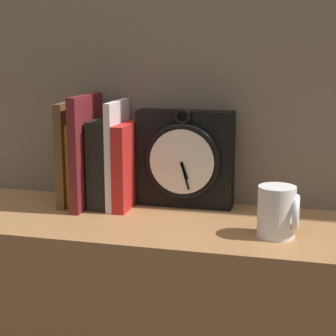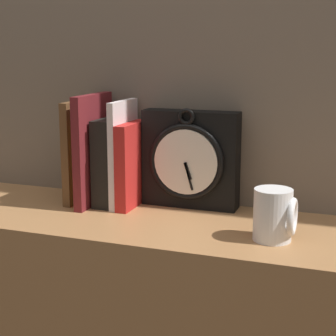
{
  "view_description": "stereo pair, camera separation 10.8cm",
  "coord_description": "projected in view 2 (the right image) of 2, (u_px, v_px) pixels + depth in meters",
  "views": [
    {
      "loc": [
        0.26,
        -1.02,
        1.24
      ],
      "look_at": [
        0.0,
        0.0,
        1.01
      ],
      "focal_mm": 60.0,
      "sensor_mm": 36.0,
      "label": 1
    },
    {
      "loc": [
        0.36,
        -0.99,
        1.24
      ],
      "look_at": [
        0.0,
        0.0,
        1.01
      ],
      "focal_mm": 60.0,
      "sensor_mm": 36.0,
      "label": 2
    }
  ],
  "objects": [
    {
      "name": "wall_back",
      "position": [
        197.0,
        15.0,
        1.18
      ],
      "size": [
        6.0,
        0.05,
        2.6
      ],
      "color": "#756656",
      "rests_on": "ground_plane"
    },
    {
      "name": "clock",
      "position": [
        190.0,
        159.0,
        1.18
      ],
      "size": [
        0.2,
        0.06,
        0.21
      ],
      "color": "black",
      "rests_on": "bookshelf"
    },
    {
      "name": "book_slot0_brown",
      "position": [
        79.0,
        151.0,
        1.23
      ],
      "size": [
        0.02,
        0.13,
        0.22
      ],
      "color": "brown",
      "rests_on": "bookshelf"
    },
    {
      "name": "book_slot1_yellow",
      "position": [
        89.0,
        161.0,
        1.23
      ],
      "size": [
        0.02,
        0.11,
        0.18
      ],
      "color": "yellow",
      "rests_on": "bookshelf"
    },
    {
      "name": "book_slot2_maroon",
      "position": [
        93.0,
        150.0,
        1.2
      ],
      "size": [
        0.02,
        0.15,
        0.24
      ],
      "color": "maroon",
      "rests_on": "bookshelf"
    },
    {
      "name": "book_slot3_black",
      "position": [
        112.0,
        161.0,
        1.21
      ],
      "size": [
        0.04,
        0.12,
        0.19
      ],
      "color": "black",
      "rests_on": "bookshelf"
    },
    {
      "name": "book_slot4_white",
      "position": [
        123.0,
        153.0,
        1.19
      ],
      "size": [
        0.01,
        0.13,
        0.23
      ],
      "color": "silver",
      "rests_on": "bookshelf"
    },
    {
      "name": "book_slot5_red",
      "position": [
        132.0,
        165.0,
        1.19
      ],
      "size": [
        0.03,
        0.13,
        0.18
      ],
      "color": "red",
      "rests_on": "bookshelf"
    },
    {
      "name": "mug",
      "position": [
        275.0,
        215.0,
        0.98
      ],
      "size": [
        0.07,
        0.07,
        0.09
      ],
      "color": "white",
      "rests_on": "bookshelf"
    }
  ]
}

